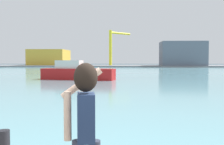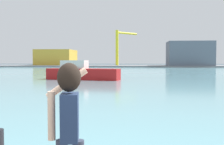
{
  "view_description": "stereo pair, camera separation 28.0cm",
  "coord_description": "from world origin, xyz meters",
  "px_view_note": "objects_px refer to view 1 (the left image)",
  "views": [
    {
      "loc": [
        -0.12,
        -3.29,
        2.35
      ],
      "look_at": [
        -0.56,
        6.93,
        1.87
      ],
      "focal_mm": 43.08,
      "sensor_mm": 36.0,
      "label": 1
    },
    {
      "loc": [
        0.16,
        -3.27,
        2.35
      ],
      "look_at": [
        -0.56,
        6.93,
        1.87
      ],
      "focal_mm": 43.08,
      "sensor_mm": 36.0,
      "label": 2
    }
  ],
  "objects_px": {
    "warehouse_right": "(183,54)",
    "boat_moored": "(76,72)",
    "port_crane": "(113,44)",
    "harbor_bollard": "(4,141)",
    "person_photographer": "(85,120)",
    "warehouse_left": "(50,57)"
  },
  "relations": [
    {
      "from": "port_crane",
      "to": "person_photographer",
      "type": "bearing_deg",
      "value": -88.03
    },
    {
      "from": "harbor_bollard",
      "to": "boat_moored",
      "type": "bearing_deg",
      "value": 97.06
    },
    {
      "from": "warehouse_right",
      "to": "port_crane",
      "type": "distance_m",
      "value": 23.6
    },
    {
      "from": "boat_moored",
      "to": "port_crane",
      "type": "xyz_separation_m",
      "value": [
        2.05,
        61.5,
        7.13
      ]
    },
    {
      "from": "boat_moored",
      "to": "harbor_bollard",
      "type": "bearing_deg",
      "value": -70.27
    },
    {
      "from": "boat_moored",
      "to": "port_crane",
      "type": "relative_size",
      "value": 0.75
    },
    {
      "from": "person_photographer",
      "to": "warehouse_left",
      "type": "relative_size",
      "value": 0.13
    },
    {
      "from": "warehouse_left",
      "to": "port_crane",
      "type": "xyz_separation_m",
      "value": [
        23.29,
        -3.31,
        4.72
      ]
    },
    {
      "from": "boat_moored",
      "to": "person_photographer",
      "type": "bearing_deg",
      "value": -67.11
    },
    {
      "from": "person_photographer",
      "to": "port_crane",
      "type": "xyz_separation_m",
      "value": [
        -3.09,
        90.03,
        6.34
      ]
    },
    {
      "from": "port_crane",
      "to": "warehouse_right",
      "type": "bearing_deg",
      "value": -7.0
    },
    {
      "from": "person_photographer",
      "to": "port_crane",
      "type": "relative_size",
      "value": 0.14
    },
    {
      "from": "harbor_bollard",
      "to": "port_crane",
      "type": "xyz_separation_m",
      "value": [
        -1.25,
        88.19,
        7.19
      ]
    },
    {
      "from": "person_photographer",
      "to": "harbor_bollard",
      "type": "xyz_separation_m",
      "value": [
        -1.84,
        1.85,
        -0.85
      ]
    },
    {
      "from": "boat_moored",
      "to": "warehouse_right",
      "type": "xyz_separation_m",
      "value": [
        25.21,
        58.66,
        3.6
      ]
    },
    {
      "from": "boat_moored",
      "to": "warehouse_left",
      "type": "height_order",
      "value": "warehouse_left"
    },
    {
      "from": "harbor_bollard",
      "to": "warehouse_right",
      "type": "distance_m",
      "value": 88.19
    },
    {
      "from": "warehouse_right",
      "to": "boat_moored",
      "type": "bearing_deg",
      "value": -113.26
    },
    {
      "from": "person_photographer",
      "to": "harbor_bollard",
      "type": "bearing_deg",
      "value": 36.19
    },
    {
      "from": "boat_moored",
      "to": "warehouse_left",
      "type": "xyz_separation_m",
      "value": [
        -21.24,
        64.8,
        2.4
      ]
    },
    {
      "from": "warehouse_left",
      "to": "warehouse_right",
      "type": "distance_m",
      "value": 46.87
    },
    {
      "from": "harbor_bollard",
      "to": "warehouse_left",
      "type": "distance_m",
      "value": 94.76
    }
  ]
}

